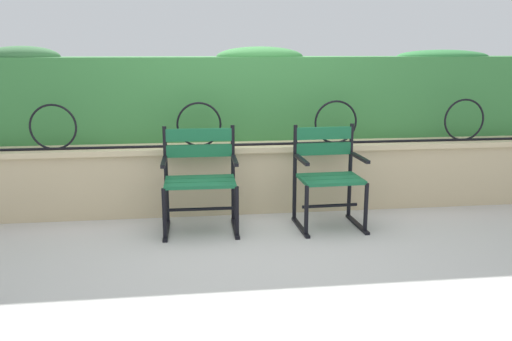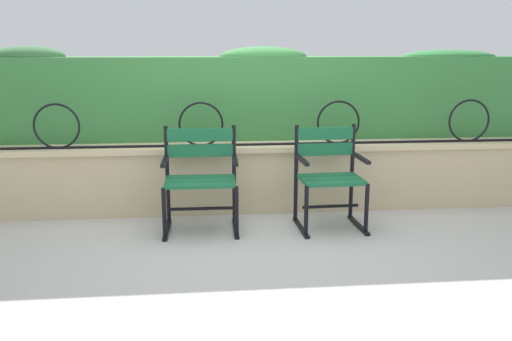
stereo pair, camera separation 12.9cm
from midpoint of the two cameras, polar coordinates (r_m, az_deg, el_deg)
name	(u,v)px [view 1 (the left image)]	position (r m, az deg, el deg)	size (l,w,h in m)	color
ground_plane	(257,235)	(4.59, -0.71, -6.88)	(60.00, 60.00, 0.00)	#B7B5AF
stone_wall	(247,177)	(5.23, -1.69, -0.67)	(7.66, 0.41, 0.65)	#C6B289
iron_arch_fence	(208,128)	(5.04, -5.82, 4.48)	(7.11, 0.02, 0.42)	black
hedge_row	(241,94)	(5.62, -2.26, 8.09)	(7.50, 0.69, 0.93)	#387A3D
park_chair_left	(200,176)	(4.67, -6.77, -0.59)	(0.64, 0.53, 0.89)	#19663D
park_chair_right	(328,174)	(4.77, 6.89, -0.38)	(0.58, 0.54, 0.89)	#19663D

